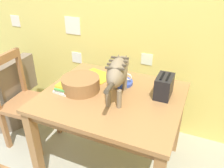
{
  "coord_description": "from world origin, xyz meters",
  "views": [
    {
      "loc": [
        0.76,
        -0.36,
        1.7
      ],
      "look_at": [
        0.14,
        1.05,
        0.86
      ],
      "focal_mm": 36.12,
      "sensor_mm": 36.0,
      "label": 1
    }
  ],
  "objects_px": {
    "wicker_armchair": "(6,99)",
    "book_stack": "(67,88)",
    "coffee_mug": "(122,76)",
    "magazine": "(97,76)",
    "dining_table": "(112,105)",
    "saucer_bowl": "(122,82)",
    "toaster": "(164,86)",
    "wicker_basket": "(81,84)",
    "cat": "(118,72)",
    "wooden_chair_far": "(25,102)"
  },
  "relations": [
    {
      "from": "toaster",
      "to": "dining_table",
      "type": "bearing_deg",
      "value": -157.99
    },
    {
      "from": "coffee_mug",
      "to": "magazine",
      "type": "relative_size",
      "value": 0.5
    },
    {
      "from": "cat",
      "to": "wooden_chair_far",
      "type": "relative_size",
      "value": 0.68
    },
    {
      "from": "wicker_armchair",
      "to": "wicker_basket",
      "type": "bearing_deg",
      "value": -102.88
    },
    {
      "from": "coffee_mug",
      "to": "wicker_armchair",
      "type": "height_order",
      "value": "coffee_mug"
    },
    {
      "from": "book_stack",
      "to": "wooden_chair_far",
      "type": "relative_size",
      "value": 0.19
    },
    {
      "from": "magazine",
      "to": "wicker_armchair",
      "type": "xyz_separation_m",
      "value": [
        -1.15,
        -0.12,
        -0.49
      ]
    },
    {
      "from": "toaster",
      "to": "wooden_chair_far",
      "type": "xyz_separation_m",
      "value": [
        -1.31,
        -0.19,
        -0.38
      ]
    },
    {
      "from": "wicker_basket",
      "to": "toaster",
      "type": "height_order",
      "value": "toaster"
    },
    {
      "from": "book_stack",
      "to": "wicker_armchair",
      "type": "relative_size",
      "value": 0.23
    },
    {
      "from": "saucer_bowl",
      "to": "toaster",
      "type": "xyz_separation_m",
      "value": [
        0.38,
        -0.06,
        0.07
      ]
    },
    {
      "from": "wooden_chair_far",
      "to": "wicker_armchair",
      "type": "bearing_deg",
      "value": -113.9
    },
    {
      "from": "wooden_chair_far",
      "to": "saucer_bowl",
      "type": "bearing_deg",
      "value": 100.38
    },
    {
      "from": "book_stack",
      "to": "wicker_armchair",
      "type": "bearing_deg",
      "value": 167.61
    },
    {
      "from": "dining_table",
      "to": "toaster",
      "type": "height_order",
      "value": "toaster"
    },
    {
      "from": "dining_table",
      "to": "book_stack",
      "type": "relative_size",
      "value": 6.02
    },
    {
      "from": "magazine",
      "to": "wooden_chair_far",
      "type": "distance_m",
      "value": 0.78
    },
    {
      "from": "cat",
      "to": "book_stack",
      "type": "height_order",
      "value": "cat"
    },
    {
      "from": "toaster",
      "to": "wooden_chair_far",
      "type": "height_order",
      "value": "wooden_chair_far"
    },
    {
      "from": "dining_table",
      "to": "coffee_mug",
      "type": "height_order",
      "value": "coffee_mug"
    },
    {
      "from": "dining_table",
      "to": "wicker_basket",
      "type": "relative_size",
      "value": 3.53
    },
    {
      "from": "book_stack",
      "to": "toaster",
      "type": "relative_size",
      "value": 0.92
    },
    {
      "from": "magazine",
      "to": "wooden_chair_far",
      "type": "height_order",
      "value": "wooden_chair_far"
    },
    {
      "from": "dining_table",
      "to": "toaster",
      "type": "distance_m",
      "value": 0.44
    },
    {
      "from": "dining_table",
      "to": "wicker_basket",
      "type": "bearing_deg",
      "value": -174.0
    },
    {
      "from": "wooden_chair_far",
      "to": "wicker_armchair",
      "type": "distance_m",
      "value": 0.55
    },
    {
      "from": "magazine",
      "to": "wicker_armchair",
      "type": "distance_m",
      "value": 1.26
    },
    {
      "from": "saucer_bowl",
      "to": "coffee_mug",
      "type": "distance_m",
      "value": 0.06
    },
    {
      "from": "book_stack",
      "to": "wicker_basket",
      "type": "relative_size",
      "value": 0.59
    },
    {
      "from": "wicker_basket",
      "to": "toaster",
      "type": "distance_m",
      "value": 0.67
    },
    {
      "from": "saucer_bowl",
      "to": "toaster",
      "type": "relative_size",
      "value": 0.97
    },
    {
      "from": "coffee_mug",
      "to": "wicker_armchair",
      "type": "distance_m",
      "value": 1.53
    },
    {
      "from": "magazine",
      "to": "coffee_mug",
      "type": "bearing_deg",
      "value": 4.37
    },
    {
      "from": "dining_table",
      "to": "cat",
      "type": "bearing_deg",
      "value": 13.11
    },
    {
      "from": "dining_table",
      "to": "book_stack",
      "type": "bearing_deg",
      "value": -164.95
    },
    {
      "from": "dining_table",
      "to": "saucer_bowl",
      "type": "xyz_separation_m",
      "value": [
        0.0,
        0.21,
        0.11
      ]
    },
    {
      "from": "wicker_basket",
      "to": "toaster",
      "type": "bearing_deg",
      "value": 15.62
    },
    {
      "from": "toaster",
      "to": "wooden_chair_far",
      "type": "bearing_deg",
      "value": -171.81
    },
    {
      "from": "wicker_armchair",
      "to": "book_stack",
      "type": "bearing_deg",
      "value": -107.16
    },
    {
      "from": "cat",
      "to": "book_stack",
      "type": "distance_m",
      "value": 0.45
    },
    {
      "from": "wooden_chair_far",
      "to": "wicker_armchair",
      "type": "relative_size",
      "value": 1.22
    },
    {
      "from": "magazine",
      "to": "wicker_basket",
      "type": "bearing_deg",
      "value": -76.91
    },
    {
      "from": "dining_table",
      "to": "coffee_mug",
      "type": "relative_size",
      "value": 7.94
    },
    {
      "from": "dining_table",
      "to": "saucer_bowl",
      "type": "distance_m",
      "value": 0.24
    },
    {
      "from": "magazine",
      "to": "wooden_chair_far",
      "type": "relative_size",
      "value": 0.3
    },
    {
      "from": "cat",
      "to": "wooden_chair_far",
      "type": "height_order",
      "value": "cat"
    },
    {
      "from": "saucer_bowl",
      "to": "wicker_armchair",
      "type": "distance_m",
      "value": 1.51
    },
    {
      "from": "wooden_chair_far",
      "to": "book_stack",
      "type": "bearing_deg",
      "value": 79.5
    },
    {
      "from": "saucer_bowl",
      "to": "toaster",
      "type": "distance_m",
      "value": 0.39
    },
    {
      "from": "dining_table",
      "to": "toaster",
      "type": "relative_size",
      "value": 5.51
    }
  ]
}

